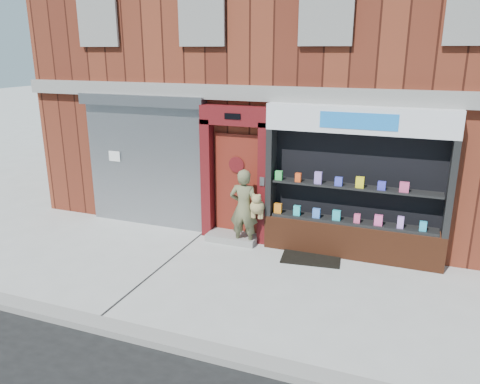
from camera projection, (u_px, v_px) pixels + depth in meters
The scene contains 8 objects.
ground at pixel (237, 281), 8.42m from camera, with size 80.00×80.00×0.00m, color #9E9E99.
curb at pixel (180, 345), 6.48m from camera, with size 60.00×0.30×0.12m, color gray.
building at pixel (317, 49), 12.61m from camera, with size 12.00×8.16×8.00m.
shutter_bay at pixel (145, 153), 10.67m from camera, with size 3.10×0.30×3.04m.
red_door_bay at pixel (235, 174), 9.92m from camera, with size 1.52×0.58×2.90m.
pharmacy_bay at pixel (354, 191), 9.05m from camera, with size 3.50×0.41×3.00m.
woman at pixel (245, 208), 9.70m from camera, with size 0.77×0.44×1.67m.
doormat at pixel (311, 257), 9.35m from camera, with size 1.15×0.80×0.03m, color black.
Camera 1 is at (2.77, -7.07, 3.98)m, focal length 35.00 mm.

